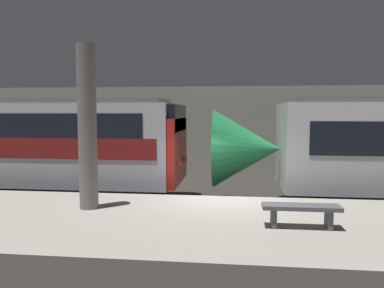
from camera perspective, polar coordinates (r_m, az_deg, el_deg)
name	(u,v)px	position (r m, az deg, el deg)	size (l,w,h in m)	color
ground_plane	(224,229)	(10.39, 4.95, -12.82)	(120.00, 120.00, 0.00)	#282623
platform	(222,242)	(8.12, 4.52, -14.59)	(40.00, 4.48, 0.91)	gray
station_rear_barrier	(229,135)	(16.75, 5.67, 1.43)	(50.00, 0.15, 4.27)	#B2AD9E
support_pillar_near	(87,127)	(8.95, -15.66, 2.44)	(0.43, 0.43, 3.79)	slate
platform_bench	(301,211)	(7.69, 16.29, -9.72)	(1.50, 0.40, 0.45)	#4C4C51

